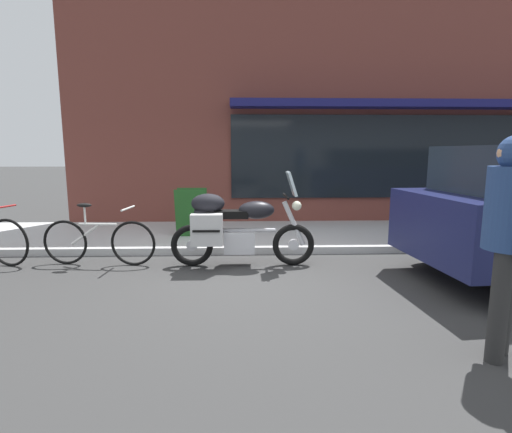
{
  "coord_description": "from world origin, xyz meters",
  "views": [
    {
      "loc": [
        -0.16,
        -5.07,
        1.67
      ],
      "look_at": [
        0.04,
        0.82,
        0.7
      ],
      "focal_mm": 27.85,
      "sensor_mm": 36.0,
      "label": 1
    }
  ],
  "objects_px": {
    "parked_bicycle": "(98,241)",
    "pedestrian_walking": "(510,221)",
    "sandwich_board_sign": "(191,212)",
    "touring_motorcycle": "(234,226)"
  },
  "relations": [
    {
      "from": "touring_motorcycle",
      "to": "parked_bicycle",
      "type": "xyz_separation_m",
      "value": [
        -2.0,
        0.13,
        -0.23
      ]
    },
    {
      "from": "touring_motorcycle",
      "to": "parked_bicycle",
      "type": "distance_m",
      "value": 2.01
    },
    {
      "from": "parked_bicycle",
      "to": "pedestrian_walking",
      "type": "distance_m",
      "value": 5.12
    },
    {
      "from": "pedestrian_walking",
      "to": "sandwich_board_sign",
      "type": "xyz_separation_m",
      "value": [
        -3.03,
        4.28,
        -0.57
      ]
    },
    {
      "from": "pedestrian_walking",
      "to": "sandwich_board_sign",
      "type": "height_order",
      "value": "pedestrian_walking"
    },
    {
      "from": "sandwich_board_sign",
      "to": "parked_bicycle",
      "type": "bearing_deg",
      "value": -128.87
    },
    {
      "from": "parked_bicycle",
      "to": "pedestrian_walking",
      "type": "xyz_separation_m",
      "value": [
        4.21,
        -2.82,
        0.76
      ]
    },
    {
      "from": "pedestrian_walking",
      "to": "sandwich_board_sign",
      "type": "relative_size",
      "value": 2.05
    },
    {
      "from": "pedestrian_walking",
      "to": "parked_bicycle",
      "type": "bearing_deg",
      "value": 146.19
    },
    {
      "from": "parked_bicycle",
      "to": "sandwich_board_sign",
      "type": "height_order",
      "value": "sandwich_board_sign"
    }
  ]
}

